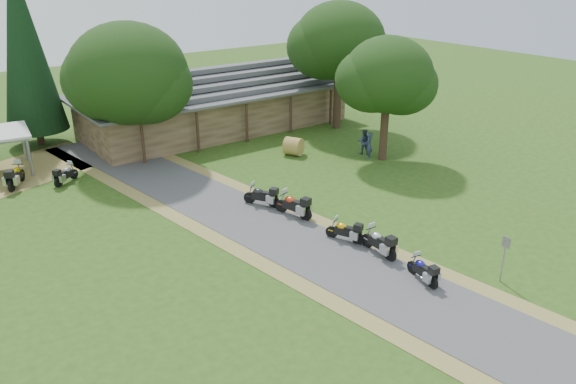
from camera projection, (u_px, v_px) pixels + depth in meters
ground at (375, 280)px, 23.67m from camera, size 120.00×120.00×0.00m
driveway at (307, 247)px, 26.37m from camera, size 51.95×51.95×0.00m
lodge at (216, 98)px, 43.85m from camera, size 21.40×9.40×4.90m
motorcycle_row_a at (423, 269)px, 23.43m from camera, size 0.83×1.75×1.15m
motorcycle_row_b at (379, 241)px, 25.54m from camera, size 0.70×1.97×1.33m
motorcycle_row_c at (345, 230)px, 26.74m from camera, size 1.22×1.82×1.19m
motorcycle_row_d at (293, 204)px, 29.27m from camera, size 1.19×2.15×1.40m
motorcycle_row_e at (262, 195)px, 30.55m from camera, size 1.49×1.96×1.30m
motorcycle_carport_a at (15, 175)px, 33.14m from camera, size 1.68×2.16×1.44m
motorcycle_carport_b at (66, 173)px, 33.67m from camera, size 1.79×1.49×1.22m
person_a at (369, 143)px, 37.77m from camera, size 0.73×0.71×2.08m
person_b at (364, 140)px, 38.54m from camera, size 0.71×0.70×2.04m
hay_bale at (293, 146)px, 38.48m from camera, size 1.62×1.58×1.23m
sign_post at (503, 259)px, 23.21m from camera, size 0.38×0.06×2.11m
oak_lodge_left at (130, 91)px, 35.91m from camera, size 7.59×7.59×9.38m
oak_lodge_right at (339, 58)px, 42.82m from camera, size 6.92×6.92×10.94m
oak_driveway at (387, 92)px, 36.13m from camera, size 5.75×5.75×9.19m
cedar_near at (25, 52)px, 38.37m from camera, size 4.25×4.25×13.19m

